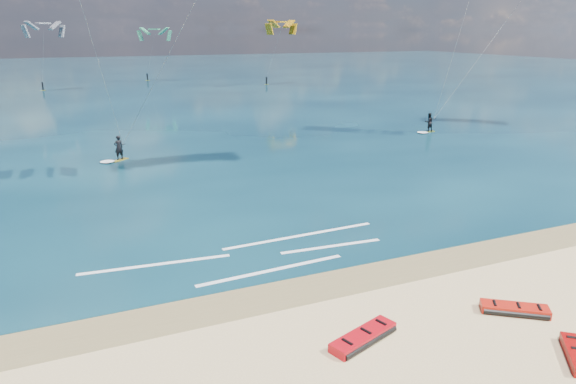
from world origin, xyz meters
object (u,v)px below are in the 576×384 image
object	(u,v)px
kitesurfer_far	(472,31)
packed_kite_left	(363,341)
packed_kite_mid	(514,313)
kitesurfer_main	(128,48)

from	to	relation	value
kitesurfer_far	packed_kite_left	bearing A→B (deg)	-142.19
packed_kite_mid	kitesurfer_main	bearing A→B (deg)	146.43
packed_kite_mid	kitesurfer_main	world-z (taller)	kitesurfer_main
packed_kite_mid	kitesurfer_main	xyz separation A→B (m)	(-10.18, 25.45, 8.82)
kitesurfer_main	packed_kite_mid	bearing A→B (deg)	-105.81
packed_kite_left	kitesurfer_far	world-z (taller)	kitesurfer_far
kitesurfer_main	kitesurfer_far	distance (m)	32.34
kitesurfer_main	packed_kite_left	bearing A→B (deg)	-118.28
kitesurfer_main	kitesurfer_far	world-z (taller)	kitesurfer_far
packed_kite_mid	kitesurfer_far	size ratio (longest dim) A/B	0.14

